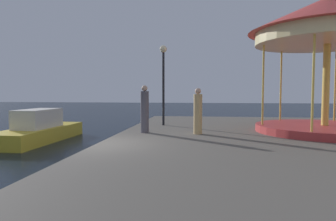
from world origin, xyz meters
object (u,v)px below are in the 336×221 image
(lamp_post_mid_promenade, at_px, (163,70))
(person_near_carousel, at_px, (198,113))
(person_far_corner, at_px, (145,110))
(carousel, at_px, (328,32))
(motorboat_yellow, at_px, (40,130))

(lamp_post_mid_promenade, bearing_deg, person_near_carousel, -58.88)
(person_far_corner, bearing_deg, carousel, 7.15)
(motorboat_yellow, distance_m, lamp_post_mid_promenade, 6.89)
(lamp_post_mid_promenade, distance_m, person_near_carousel, 3.98)
(person_far_corner, relative_size, person_near_carousel, 1.06)
(carousel, bearing_deg, person_near_carousel, -168.36)
(motorboat_yellow, height_order, person_near_carousel, person_near_carousel)
(person_near_carousel, bearing_deg, lamp_post_mid_promenade, 121.12)
(carousel, bearing_deg, motorboat_yellow, 175.88)
(person_far_corner, xyz_separation_m, person_near_carousel, (2.18, -0.14, -0.06))
(lamp_post_mid_promenade, distance_m, person_far_corner, 3.42)
(motorboat_yellow, height_order, person_far_corner, person_far_corner)
(motorboat_yellow, relative_size, person_far_corner, 2.95)
(motorboat_yellow, xyz_separation_m, person_far_corner, (5.76, -1.87, 1.13))
(carousel, xyz_separation_m, lamp_post_mid_promenade, (-7.01, 1.92, -1.33))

